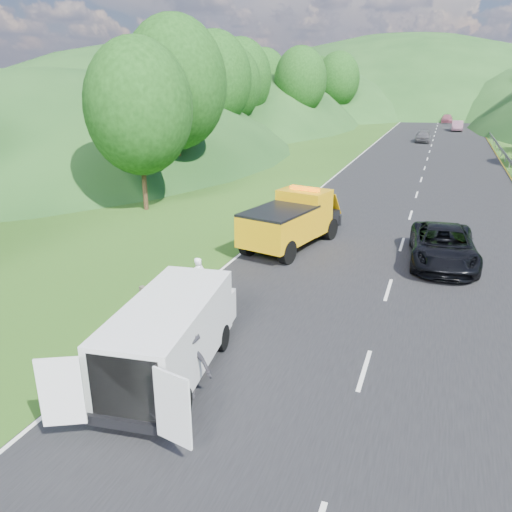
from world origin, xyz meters
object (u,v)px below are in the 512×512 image
at_px(woman, 201,299).
at_px(suitcase, 144,293).
at_px(tow_truck, 292,220).
at_px(child, 195,322).
at_px(white_van, 172,333).
at_px(worker, 189,397).
at_px(spare_tire, 176,424).
at_px(passing_suv, 441,264).

xyz_separation_m(woman, suitcase, (-1.92, -0.75, 0.26)).
bearing_deg(tow_truck, child, -81.96).
xyz_separation_m(white_van, worker, (0.86, -0.78, -1.26)).
bearing_deg(worker, suitcase, 119.31).
distance_m(woman, worker, 6.00).
xyz_separation_m(child, suitcase, (-2.54, 0.94, 0.26)).
distance_m(worker, spare_tire, 1.10).
relative_size(white_van, passing_suv, 1.12).
height_order(tow_truck, passing_suv, tow_truck).
bearing_deg(spare_tire, passing_suv, 67.58).
distance_m(suitcase, passing_suv, 12.85).
relative_size(tow_truck, suitcase, 13.09).
relative_size(child, spare_tire, 1.59).
distance_m(worker, suitcase, 6.42).
bearing_deg(passing_suv, white_van, -123.90).
bearing_deg(spare_tire, worker, 101.58).
distance_m(woman, suitcase, 2.08).
height_order(child, spare_tire, child).
xyz_separation_m(white_van, suitcase, (-3.45, 3.97, -1.00)).
bearing_deg(worker, tow_truck, 81.60).
bearing_deg(white_van, worker, -49.85).
height_order(suitcase, passing_suv, passing_suv).
distance_m(worker, passing_suv, 13.90).
relative_size(worker, suitcase, 3.77).
height_order(child, worker, worker).
bearing_deg(worker, child, 102.01).
bearing_deg(suitcase, woman, 21.34).
xyz_separation_m(woman, child, (0.62, -1.69, 0.00)).
distance_m(tow_truck, worker, 12.73).
xyz_separation_m(tow_truck, white_van, (0.13, -11.84, -0.07)).
bearing_deg(suitcase, spare_tire, -52.14).
bearing_deg(passing_suv, worker, -119.22).
relative_size(woman, child, 1.45).
height_order(white_van, spare_tire, white_van).
distance_m(tow_truck, suitcase, 8.60).
height_order(spare_tire, passing_suv, passing_suv).
distance_m(white_van, spare_tire, 2.49).
relative_size(child, passing_suv, 0.19).
bearing_deg(worker, white_van, 124.68).
bearing_deg(spare_tire, child, 112.16).
relative_size(woman, spare_tire, 2.30).
bearing_deg(child, suitcase, 165.67).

